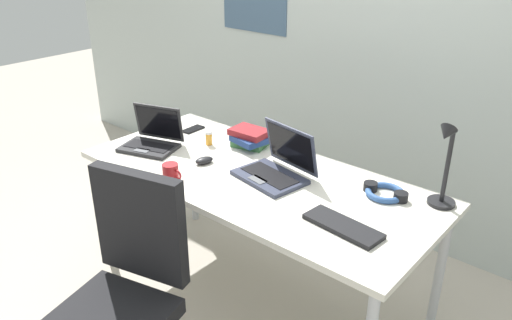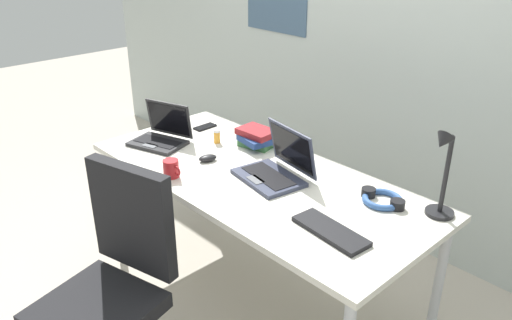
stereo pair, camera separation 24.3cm
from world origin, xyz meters
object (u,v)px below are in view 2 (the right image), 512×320
object	(u,v)px
external_keyboard	(331,231)
book_stack	(257,138)
cell_phone	(205,127)
headphones	(383,199)
laptop_front_left	(161,135)
pill_bottle	(217,136)
office_chair	(111,303)
laptop_back_right	(276,169)
computer_mouse	(208,158)
coffee_mug	(171,169)
desk_lamp	(442,175)

from	to	relation	value
external_keyboard	book_stack	world-z (taller)	book_stack
cell_phone	book_stack	xyz separation A→B (m)	(0.42, 0.03, 0.05)
headphones	laptop_front_left	bearing A→B (deg)	-164.96
pill_bottle	office_chair	size ratio (longest dim) A/B	0.08
laptop_back_right	office_chair	distance (m)	0.95
headphones	office_chair	xyz separation A→B (m)	(-0.61, -1.03, -0.36)
computer_mouse	book_stack	distance (m)	0.32
computer_mouse	office_chair	world-z (taller)	office_chair
coffee_mug	office_chair	distance (m)	0.67
laptop_back_right	headphones	distance (m)	0.52
laptop_front_left	external_keyboard	bearing A→B (deg)	-1.28
external_keyboard	pill_bottle	xyz separation A→B (m)	(-1.02, 0.26, 0.03)
laptop_back_right	book_stack	size ratio (longest dim) A/B	1.72
cell_phone	headphones	distance (m)	1.25
laptop_back_right	pill_bottle	distance (m)	0.53
laptop_front_left	book_stack	xyz separation A→B (m)	(0.40, 0.36, 0.01)
external_keyboard	computer_mouse	xyz separation A→B (m)	(-0.86, 0.07, 0.01)
headphones	computer_mouse	bearing A→B (deg)	-161.34
laptop_back_right	headphones	world-z (taller)	laptop_back_right
computer_mouse	book_stack	xyz separation A→B (m)	(0.03, 0.32, 0.03)
laptop_back_right	laptop_front_left	xyz separation A→B (m)	(-0.74, -0.16, -0.00)
desk_lamp	laptop_back_right	world-z (taller)	desk_lamp
external_keyboard	coffee_mug	size ratio (longest dim) A/B	2.92
cell_phone	coffee_mug	bearing A→B (deg)	-53.40
cell_phone	desk_lamp	bearing A→B (deg)	1.23
laptop_back_right	book_stack	bearing A→B (deg)	149.94
headphones	pill_bottle	world-z (taller)	pill_bottle
desk_lamp	computer_mouse	bearing A→B (deg)	-162.22
laptop_front_left	computer_mouse	size ratio (longest dim) A/B	3.64
laptop_back_right	computer_mouse	size ratio (longest dim) A/B	3.89
computer_mouse	coffee_mug	xyz separation A→B (m)	(0.02, -0.24, 0.03)
pill_bottle	laptop_front_left	bearing A→B (deg)	-132.47
external_keyboard	computer_mouse	world-z (taller)	computer_mouse
book_stack	coffee_mug	distance (m)	0.56
computer_mouse	headphones	world-z (taller)	headphones
laptop_back_right	book_stack	xyz separation A→B (m)	(-0.34, 0.20, 0.00)
headphones	pill_bottle	xyz separation A→B (m)	(-1.02, -0.10, 0.03)
pill_bottle	coffee_mug	distance (m)	0.46
desk_lamp	pill_bottle	size ratio (longest dim) A/B	5.07
pill_bottle	book_stack	bearing A→B (deg)	33.48
laptop_front_left	office_chair	size ratio (longest dim) A/B	0.36
coffee_mug	headphones	bearing A→B (deg)	32.24
external_keyboard	cell_phone	size ratio (longest dim) A/B	2.43
headphones	coffee_mug	bearing A→B (deg)	-147.76
office_chair	headphones	bearing A→B (deg)	59.07
laptop_front_left	pill_bottle	world-z (taller)	laptop_front_left
desk_lamp	office_chair	bearing A→B (deg)	-127.71
headphones	cell_phone	bearing A→B (deg)	-179.56
laptop_back_right	computer_mouse	world-z (taller)	laptop_back_right
external_keyboard	book_stack	xyz separation A→B (m)	(-0.83, 0.38, 0.04)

